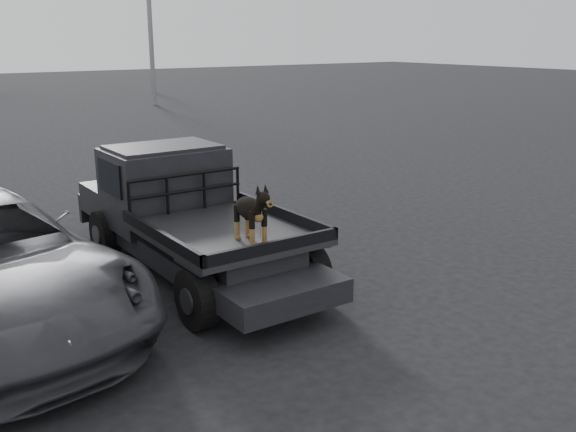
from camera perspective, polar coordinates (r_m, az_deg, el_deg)
ground at (r=8.91m, az=-1.20°, el=-6.88°), size 120.00×120.00×0.00m
flatbed_ute at (r=9.58m, az=-8.32°, el=-2.47°), size 2.00×5.40×0.92m
ute_cab at (r=10.19m, az=-10.94°, el=3.74°), size 1.72×1.30×0.88m
headache_rack at (r=9.56m, az=-9.04°, el=2.04°), size 1.80×0.08×0.55m
dog at (r=8.01m, az=-3.37°, el=0.25°), size 0.32×0.60×0.74m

